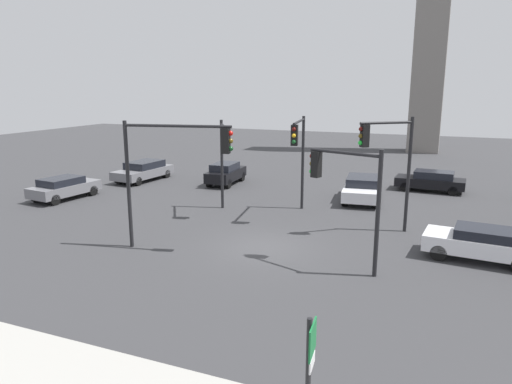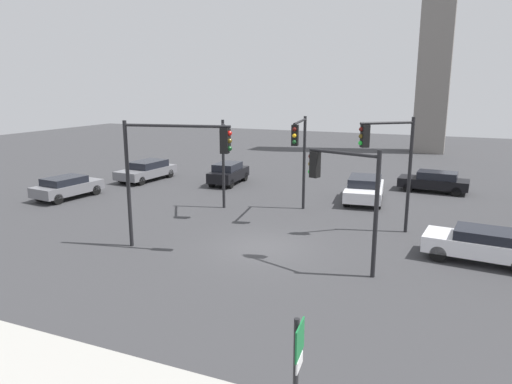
% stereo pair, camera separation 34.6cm
% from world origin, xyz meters
% --- Properties ---
extents(ground_plane, '(103.51, 103.51, 0.00)m').
position_xyz_m(ground_plane, '(0.00, 0.00, 0.00)').
color(ground_plane, '#38383A').
extents(direction_sign, '(0.15, 0.62, 2.70)m').
position_xyz_m(direction_sign, '(5.01, -10.62, 1.79)').
color(direction_sign, black).
rests_on(direction_sign, ground_plane).
extents(traffic_light_0, '(0.75, 3.55, 5.17)m').
position_xyz_m(traffic_light_0, '(-0.12, 5.31, 3.74)').
color(traffic_light_0, black).
rests_on(traffic_light_0, ground_plane).
extents(traffic_light_1, '(2.19, 1.79, 5.40)m').
position_xyz_m(traffic_light_1, '(4.49, 3.91, 3.81)').
color(traffic_light_1, black).
rests_on(traffic_light_1, ground_plane).
extents(traffic_light_2, '(4.53, 1.09, 5.39)m').
position_xyz_m(traffic_light_2, '(-3.24, -1.65, 3.94)').
color(traffic_light_2, black).
rests_on(traffic_light_2, ground_plane).
extents(traffic_light_3, '(2.88, 1.13, 4.63)m').
position_xyz_m(traffic_light_3, '(3.56, -0.96, 3.29)').
color(traffic_light_3, black).
rests_on(traffic_light_3, ground_plane).
extents(traffic_light_4, '(1.58, 2.38, 4.96)m').
position_xyz_m(traffic_light_4, '(-3.91, 4.29, 3.51)').
color(traffic_light_4, black).
rests_on(traffic_light_4, ground_plane).
extents(car_1, '(2.39, 4.87, 1.40)m').
position_xyz_m(car_1, '(-13.42, 10.30, 0.74)').
color(car_1, slate).
rests_on(car_1, ground_plane).
extents(car_2, '(2.60, 4.81, 1.44)m').
position_xyz_m(car_2, '(2.45, 10.07, 0.76)').
color(car_2, silver).
rests_on(car_2, ground_plane).
extents(car_3, '(4.34, 2.19, 1.34)m').
position_xyz_m(car_3, '(8.53, 1.79, 0.73)').
color(car_3, silver).
rests_on(car_3, ground_plane).
extents(car_4, '(2.34, 4.35, 1.35)m').
position_xyz_m(car_4, '(-14.49, 3.63, 0.72)').
color(car_4, slate).
rests_on(car_4, ground_plane).
extents(car_6, '(1.88, 4.04, 1.52)m').
position_xyz_m(car_6, '(-7.27, 11.35, 0.80)').
color(car_6, black).
rests_on(car_6, ground_plane).
extents(car_7, '(4.38, 1.97, 1.35)m').
position_xyz_m(car_7, '(6.17, 14.38, 0.71)').
color(car_7, black).
rests_on(car_7, ground_plane).
extents(skyline_tower, '(3.13, 3.13, 28.79)m').
position_xyz_m(skyline_tower, '(4.61, 34.36, 14.40)').
color(skyline_tower, gray).
rests_on(skyline_tower, ground_plane).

